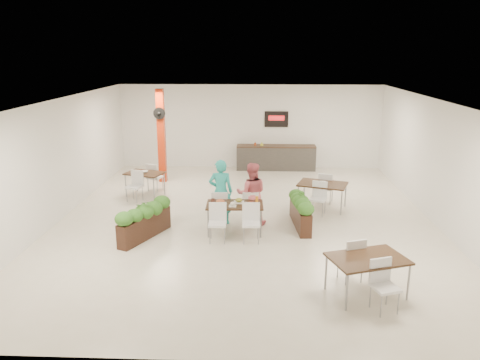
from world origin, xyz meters
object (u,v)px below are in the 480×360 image
Objects in this scene: side_table_b at (322,187)px; planter_left at (144,218)px; red_column at (161,135)px; side_table_c at (367,263)px; main_table at (234,208)px; planter_right at (301,208)px; service_counter at (276,157)px; diner_man at (221,192)px; diner_woman at (251,194)px; side_table_a at (145,176)px.

planter_left is at bearing -134.09° from side_table_b.
side_table_b is (5.19, -2.72, -1.00)m from red_column.
planter_left is 5.43m from side_table_c.
main_table is (2.75, -4.70, -1.01)m from red_column.
service_counter is at bearing 94.16° from planter_right.
diner_man is at bearing -105.46° from service_counter.
red_column is at bearing 96.59° from planter_left.
diner_woman is 4.11m from side_table_a.
diner_woman reaches higher than side_table_b.
main_table is 3.99m from side_table_c.
diner_woman is 0.99× the size of side_table_a.
planter_left is (0.59, -5.15, -1.14)m from red_column.
main_table is (-1.25, -6.57, 0.14)m from service_counter.
diner_woman is at bearing 23.18° from planter_left.
main_table is at bearing 111.87° from side_table_c.
diner_man is at bearing -59.73° from red_column.
planter_right is 1.09× the size of side_table_a.
diner_woman is at bearing 178.25° from diner_man.
diner_man is (2.36, -4.05, -0.78)m from red_column.
service_counter reaches higher than side_table_b.
service_counter is 1.80× the size of side_table_c.
main_table is at bearing 56.24° from diner_woman.
diner_man reaches higher than main_table.
planter_left is 1.03× the size of side_table_a.
diner_man is at bearing 120.79° from main_table.
service_counter is 6.15m from diner_man.
service_counter is 1.80× the size of side_table_b.
side_table_c is at bearing -28.31° from planter_left.
planter_right is (1.69, 0.51, -0.15)m from main_table.
side_table_b is at bearing -156.63° from diner_man.
planter_right is 3.65m from side_table_c.
planter_right reaches higher than side_table_b.
planter_right is at bearing 13.89° from planter_left.
side_table_b is at bearing 27.83° from planter_left.
planter_left is (-2.16, -0.44, -0.14)m from main_table.
diner_man is at bearing 175.91° from planter_right.
diner_man is at bearing 31.88° from planter_left.
side_table_c is at bearing -81.86° from service_counter.
diner_woman is at bearing -52.00° from red_column.
diner_woman is 0.96× the size of planter_left.
side_table_b is at bearing -75.50° from service_counter.
red_column reaches higher than service_counter.
service_counter is at bearing -99.79° from diner_woman.
service_counter is 6.08m from planter_right.
side_table_a is at bearing -139.70° from service_counter.
planter_right is (2.08, -0.15, -0.37)m from diner_man.
diner_man is 0.95× the size of planter_right.
side_table_b is at bearing -27.72° from red_column.
red_column is at bearing 105.75° from side_table_c.
red_column is at bearing 120.35° from main_table.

